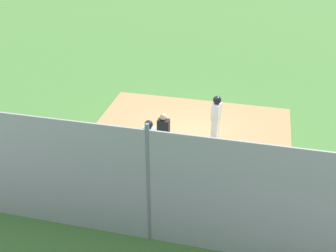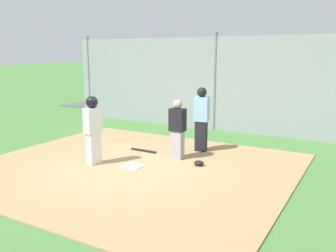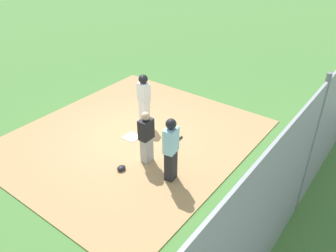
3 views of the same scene
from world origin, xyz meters
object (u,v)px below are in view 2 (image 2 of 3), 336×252
baseball_bat (144,150)px  parked_car_green (260,101)px  umpire (201,118)px  catcher (177,129)px  runner (93,126)px  home_plate (133,166)px  catcher_mask (199,163)px

baseball_bat → parked_car_green: 7.75m
umpire → catcher: bearing=-20.6°
umpire → parked_car_green: umpire is taller
umpire → parked_car_green: size_ratio=0.40×
umpire → baseball_bat: bearing=-65.2°
runner → catcher: bearing=55.0°
runner → baseball_bat: bearing=86.8°
catcher → runner: size_ratio=0.91×
catcher → parked_car_green: catcher is taller
home_plate → runner: runner is taller
home_plate → catcher_mask: 1.57m
runner → parked_car_green: (-1.44, -9.16, -0.35)m
home_plate → catcher: 1.47m
runner → baseball_bat: runner is taller
catcher → baseball_bat: (1.10, -0.11, -0.74)m
home_plate → parked_car_green: bearing=-93.3°
catcher_mask → baseball_bat: bearing=-11.8°
baseball_bat → parked_car_green: (-1.01, -7.66, 0.55)m
home_plate → runner: size_ratio=0.27×
catcher → umpire: (-0.22, -0.96, 0.14)m
catcher → baseball_bat: size_ratio=1.90×
runner → catcher_mask: 2.67m
parked_car_green → home_plate: bearing=-86.1°
home_plate → catcher_mask: bearing=-147.8°
baseball_bat → catcher_mask: size_ratio=3.29×
home_plate → baseball_bat: size_ratio=0.56×
umpire → parked_car_green: 6.83m
runner → catcher_mask: size_ratio=6.85×
home_plate → catcher_mask: catcher_mask is taller
catcher → baseball_bat: catcher is taller
catcher → umpire: 0.99m
umpire → home_plate: bearing=-29.4°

